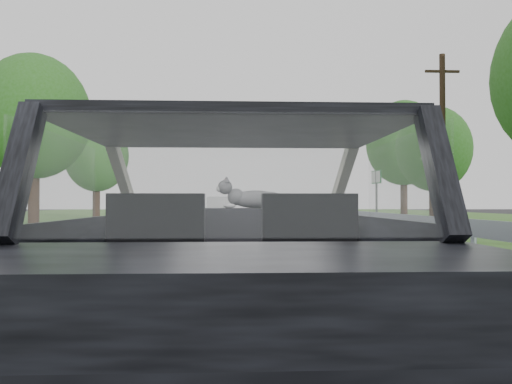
{
  "coord_description": "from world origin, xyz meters",
  "views": [
    {
      "loc": [
        0.0,
        -3.02,
        1.04
      ],
      "look_at": [
        0.16,
        0.53,
        1.12
      ],
      "focal_mm": 35.0,
      "sensor_mm": 36.0,
      "label": 1
    }
  ],
  "objects": [
    {
      "name": "tree_3",
      "position": [
        13.13,
        34.96,
        4.34
      ],
      "size": [
        7.11,
        7.11,
        8.68
      ],
      "primitive_type": null,
      "rotation": [
        0.0,
        0.0,
        0.28
      ],
      "color": "#235516",
      "rests_on": "ground"
    },
    {
      "name": "driver_seat",
      "position": [
        -0.4,
        -0.29,
        0.88
      ],
      "size": [
        0.5,
        0.72,
        0.42
      ],
      "primitive_type": "cube",
      "color": "black",
      "rests_on": "subject_car"
    },
    {
      "name": "passenger_seat",
      "position": [
        0.4,
        -0.29,
        0.88
      ],
      "size": [
        0.5,
        0.72,
        0.42
      ],
      "primitive_type": "cube",
      "color": "black",
      "rests_on": "subject_car"
    },
    {
      "name": "subject_car",
      "position": [
        0.0,
        0.0,
        0.72
      ],
      "size": [
        1.8,
        4.0,
        1.45
      ],
      "primitive_type": "cube",
      "color": "#22232C",
      "rests_on": "ground"
    },
    {
      "name": "ground",
      "position": [
        0.0,
        0.0,
        0.0
      ],
      "size": [
        140.0,
        140.0,
        0.0
      ],
      "primitive_type": "plane",
      "color": "black",
      "rests_on": "ground"
    },
    {
      "name": "tree_2",
      "position": [
        10.56,
        22.89,
        2.98
      ],
      "size": [
        4.65,
        4.65,
        5.96
      ],
      "primitive_type": null,
      "rotation": [
        0.0,
        0.0,
        -0.21
      ],
      "color": "#235516",
      "rests_on": "ground"
    },
    {
      "name": "cat",
      "position": [
        0.16,
        0.63,
        1.07
      ],
      "size": [
        0.53,
        0.24,
        0.23
      ],
      "primitive_type": "ellipsoid",
      "rotation": [
        0.0,
        0.0,
        0.17
      ],
      "color": "gray",
      "rests_on": "dashboard"
    },
    {
      "name": "tree_6",
      "position": [
        -9.37,
        31.34,
        3.25
      ],
      "size": [
        4.95,
        4.95,
        6.5
      ],
      "primitive_type": null,
      "rotation": [
        0.0,
        0.0,
        0.17
      ],
      "color": "#235516",
      "rests_on": "ground"
    },
    {
      "name": "highway_sign",
      "position": [
        6.5,
        19.44,
        1.25
      ],
      "size": [
        0.24,
        1.0,
        2.5
      ],
      "primitive_type": "cube",
      "rotation": [
        0.0,
        0.0,
        0.14
      ],
      "color": "#166D2C",
      "rests_on": "ground"
    },
    {
      "name": "dashboard",
      "position": [
        0.0,
        0.62,
        0.85
      ],
      "size": [
        1.58,
        0.45,
        0.3
      ],
      "primitive_type": "cube",
      "color": "black",
      "rests_on": "subject_car"
    },
    {
      "name": "steering_wheel",
      "position": [
        -0.4,
        0.33,
        0.92
      ],
      "size": [
        0.36,
        0.36,
        0.04
      ],
      "primitive_type": "torus",
      "color": "black",
      "rests_on": "dashboard"
    },
    {
      "name": "guardrail",
      "position": [
        4.3,
        10.0,
        0.58
      ],
      "size": [
        0.05,
        90.0,
        0.32
      ],
      "primitive_type": "cube",
      "color": "#8A91A2",
      "rests_on": "ground"
    },
    {
      "name": "other_car",
      "position": [
        -0.84,
        25.57,
        0.68
      ],
      "size": [
        1.83,
        4.21,
        1.36
      ],
      "primitive_type": "imported",
      "rotation": [
        0.0,
        0.0,
        0.05
      ],
      "color": "silver",
      "rests_on": "ground"
    },
    {
      "name": "tree_5",
      "position": [
        -9.73,
        21.64,
        4.02
      ],
      "size": [
        6.72,
        6.72,
        8.04
      ],
      "primitive_type": null,
      "rotation": [
        0.0,
        0.0,
        -0.32
      ],
      "color": "#235516",
      "rests_on": "ground"
    },
    {
      "name": "utility_pole",
      "position": [
        8.62,
        17.16,
        3.59
      ],
      "size": [
        0.25,
        0.25,
        7.18
      ],
      "primitive_type": "cylinder",
      "rotation": [
        0.0,
        0.0,
        0.06
      ],
      "color": "#3C2C1B",
      "rests_on": "ground"
    }
  ]
}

